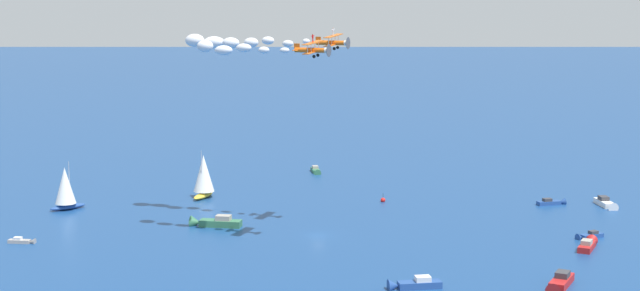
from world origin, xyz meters
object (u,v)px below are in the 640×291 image
wingwalker_lead (333,31)px  sailboat_offshore (65,188)px  biplane_lead (333,42)px  biplane_wingman (313,49)px  motorboat_outer_ring_e (23,241)px  marker_buoy (383,200)px  motorboat_outer_ring_d (213,222)px  motorboat_inshore (560,283)px  motorboat_outer_ring_f (588,236)px  motorboat_trailing (552,202)px  wingwalker_wingman (313,37)px  motorboat_ahead (588,244)px  motorboat_outer_ring_b (606,204)px  motorboat_outer_ring_c (412,284)px  motorboat_near_centre (316,171)px  sailboat_far_stbd (204,176)px

wingwalker_lead → sailboat_offshore: bearing=-108.5°
biplane_lead → biplane_wingman: biplane_lead is taller
motorboat_outer_ring_e → biplane_lead: size_ratio=0.73×
marker_buoy → wingwalker_lead: bearing=-27.5°
motorboat_outer_ring_d → wingwalker_lead: wingwalker_lead is taller
motorboat_inshore → biplane_lead: bearing=-141.0°
motorboat_outer_ring_f → motorboat_inshore: bearing=-25.7°
motorboat_trailing → wingwalker_wingman: 74.05m
motorboat_outer_ring_e → motorboat_outer_ring_f: motorboat_outer_ring_f is taller
motorboat_ahead → motorboat_outer_ring_d: size_ratio=0.80×
motorboat_inshore → wingwalker_wingman: wingwalker_wingman is taller
motorboat_outer_ring_b → wingwalker_lead: size_ratio=5.82×
motorboat_outer_ring_e → marker_buoy: 78.55m
motorboat_outer_ring_b → motorboat_outer_ring_c: bearing=-41.6°
motorboat_outer_ring_b → wingwalker_wingman: bearing=-64.8°
motorboat_ahead → wingwalker_wingman: wingwalker_wingman is taller
motorboat_outer_ring_f → wingwalker_lead: 62.38m
motorboat_outer_ring_e → wingwalker_lead: (-9.66, 58.16, 38.47)m
motorboat_trailing → wingwalker_wingman: (33.46, -54.32, 37.59)m
motorboat_ahead → motorboat_near_centre: bearing=-149.3°
sailboat_far_stbd → motorboat_ahead: sailboat_far_stbd is taller
motorboat_ahead → motorboat_outer_ring_f: (-7.19, 2.45, -0.21)m
motorboat_outer_ring_d → motorboat_outer_ring_f: motorboat_outer_ring_d is taller
motorboat_outer_ring_c → biplane_lead: 55.14m
motorboat_outer_ring_d → motorboat_outer_ring_b: bearing=99.9°
motorboat_outer_ring_d → biplane_lead: 43.15m
motorboat_near_centre → sailboat_offshore: 70.14m
biplane_lead → biplane_wingman: 14.37m
motorboat_outer_ring_c → motorboat_outer_ring_f: (-30.13, 37.83, -0.20)m
marker_buoy → biplane_lead: biplane_lead is taller
motorboat_near_centre → biplane_lead: 71.22m
motorboat_inshore → motorboat_trailing: (-60.65, 16.61, -0.23)m
biplane_lead → motorboat_outer_ring_c: bearing=14.1°
motorboat_trailing → motorboat_outer_ring_c: (60.08, -39.69, 0.14)m
sailboat_far_stbd → motorboat_outer_ring_b: (13.51, 89.14, -4.39)m
motorboat_outer_ring_b → marker_buoy: size_ratio=4.25×
sailboat_offshore → motorboat_trailing: 106.82m
motorboat_outer_ring_f → biplane_wingman: bearing=-86.3°
motorboat_near_centre → biplane_wingman: biplane_wingman is taller
motorboat_outer_ring_c → wingwalker_wingman: size_ratio=5.62×
motorboat_inshore → motorboat_outer_ring_f: 34.06m
sailboat_offshore → wingwalker_lead: size_ratio=6.81×
sailboat_far_stbd → motorboat_outer_ring_c: size_ratio=1.29×
motorboat_trailing → motorboat_outer_ring_c: bearing=-33.5°
motorboat_ahead → wingwalker_lead: (-17.35, -45.63, 38.20)m
marker_buoy → sailboat_far_stbd: bearing=-98.8°
motorboat_outer_ring_d → motorboat_outer_ring_f: bearing=80.2°
sailboat_offshore → motorboat_outer_ring_e: (28.70, -1.38, -4.37)m
wingwalker_lead → motorboat_outer_ring_e: bearing=-80.6°
motorboat_outer_ring_c → wingwalker_lead: 56.46m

